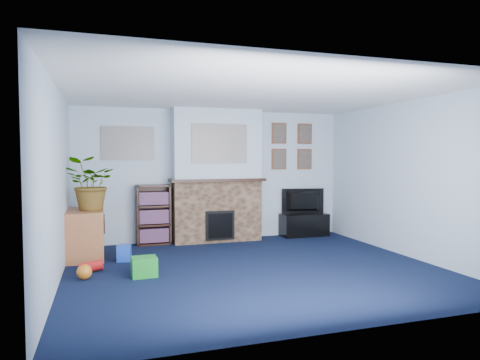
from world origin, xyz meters
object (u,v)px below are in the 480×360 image
object	(u,v)px
sideboard	(86,235)
television	(304,201)
tv_stand	(304,224)
bookshelf	(153,216)

from	to	relation	value
sideboard	television	bearing A→B (deg)	9.44
sideboard	tv_stand	bearing A→B (deg)	9.16
bookshelf	sideboard	size ratio (longest dim) A/B	1.11
bookshelf	television	bearing A→B (deg)	-1.12
bookshelf	sideboard	world-z (taller)	bookshelf
tv_stand	sideboard	bearing A→B (deg)	-170.84
tv_stand	sideboard	distance (m)	4.05
bookshelf	sideboard	xyz separation A→B (m)	(-1.10, -0.72, -0.15)
television	tv_stand	bearing A→B (deg)	100.31
television	bookshelf	world-z (taller)	bookshelf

